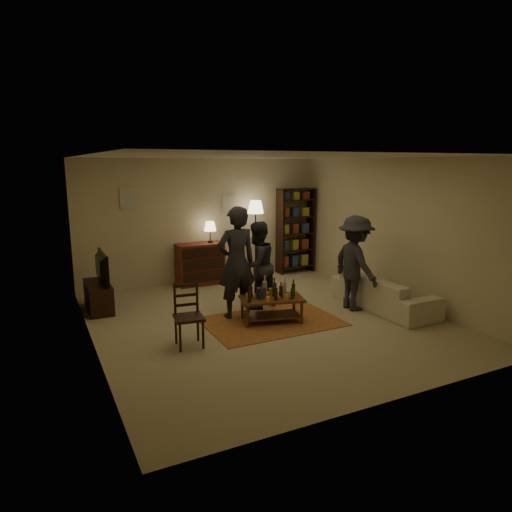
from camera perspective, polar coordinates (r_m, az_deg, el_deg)
floor at (r=7.78m, az=1.24°, el=-7.98°), size 6.00×6.00×0.00m
room_shell at (r=9.90m, az=-10.18°, el=6.80°), size 6.00×6.00×6.00m
rug at (r=7.69m, az=1.95°, el=-8.17°), size 2.20×1.50×0.01m
coffee_table at (r=7.57m, az=1.90°, el=-5.50°), size 1.13×0.80×0.76m
dining_chair at (r=6.67m, az=-8.50°, el=-7.03°), size 0.44×0.44×0.93m
tv_stand at (r=8.64m, az=-19.12°, el=-3.96°), size 0.40×1.00×1.06m
dresser at (r=9.98m, az=-6.96°, el=-0.84°), size 1.00×0.50×1.36m
bookshelf at (r=10.97m, az=4.95°, el=3.29°), size 0.90×0.34×2.02m
floor_lamp at (r=10.26m, az=-0.05°, el=5.45°), size 0.36×0.36×1.78m
sofa at (r=8.59m, az=15.69°, el=-4.40°), size 0.81×2.08×0.61m
person_left at (r=7.68m, az=-2.46°, el=-0.84°), size 0.70×0.47×1.91m
person_right at (r=8.20m, az=0.14°, el=-1.17°), size 0.92×0.81×1.59m
person_by_sofa at (r=8.30m, az=12.31°, el=-0.89°), size 0.68×1.13×1.70m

